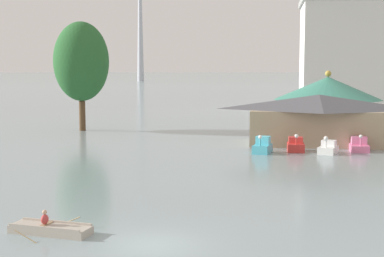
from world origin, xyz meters
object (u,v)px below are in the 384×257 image
(rowboat_with_rower, at_px, (50,229))
(pedal_boat_red, at_px, (296,145))
(pedal_boat_pink, at_px, (359,145))
(pedal_boat_cyan, at_px, (263,146))
(green_roof_pavilion, at_px, (327,102))
(boathouse, at_px, (319,118))
(pedal_boat_white, at_px, (328,148))
(shoreline_tree_tall_left, at_px, (81,62))

(rowboat_with_rower, distance_m, pedal_boat_red, 30.96)
(pedal_boat_red, xyz_separation_m, pedal_boat_pink, (5.82, 0.92, -0.01))
(pedal_boat_cyan, xyz_separation_m, green_roof_pavilion, (7.10, 14.60, 3.24))
(boathouse, xyz_separation_m, green_roof_pavilion, (1.59, 7.82, 1.22))
(pedal_boat_cyan, relative_size, pedal_boat_white, 0.97)
(pedal_boat_cyan, height_order, shoreline_tree_tall_left, shoreline_tree_tall_left)
(pedal_boat_red, distance_m, green_roof_pavilion, 14.07)
(pedal_boat_cyan, distance_m, shoreline_tree_tall_left, 28.33)
(pedal_boat_red, bearing_deg, green_roof_pavilion, 161.77)
(pedal_boat_white, bearing_deg, green_roof_pavilion, -166.16)
(pedal_boat_cyan, bearing_deg, pedal_boat_pink, 118.22)
(shoreline_tree_tall_left, bearing_deg, pedal_boat_white, -29.01)
(boathouse, relative_size, green_roof_pavilion, 1.22)
(pedal_boat_red, bearing_deg, boathouse, 153.72)
(pedal_boat_cyan, distance_m, pedal_boat_white, 5.86)
(green_roof_pavilion, relative_size, shoreline_tree_tall_left, 0.91)
(pedal_boat_red, distance_m, pedal_boat_white, 3.03)
(pedal_boat_white, relative_size, boathouse, 0.17)
(pedal_boat_pink, xyz_separation_m, green_roof_pavilion, (-1.74, 12.14, 3.32))
(pedal_boat_pink, bearing_deg, green_roof_pavilion, -169.73)
(green_roof_pavilion, bearing_deg, pedal_boat_pink, -81.85)
(pedal_boat_cyan, distance_m, pedal_boat_red, 3.39)
(pedal_boat_pink, bearing_deg, pedal_boat_cyan, -72.31)
(pedal_boat_pink, distance_m, green_roof_pavilion, 12.70)
(pedal_boat_pink, relative_size, boathouse, 0.18)
(pedal_boat_cyan, xyz_separation_m, pedal_boat_white, (5.84, 0.43, -0.11))
(rowboat_with_rower, xyz_separation_m, pedal_boat_cyan, (9.50, 26.77, 0.38))
(pedal_boat_white, distance_m, boathouse, 6.71)
(pedal_boat_cyan, height_order, pedal_boat_white, pedal_boat_cyan)
(shoreline_tree_tall_left, bearing_deg, pedal_boat_cyan, -35.77)
(rowboat_with_rower, height_order, boathouse, boathouse)
(pedal_boat_cyan, distance_m, pedal_boat_pink, 9.17)
(pedal_boat_white, relative_size, shoreline_tree_tall_left, 0.19)
(pedal_boat_cyan, bearing_deg, green_roof_pavilion, 166.72)
(pedal_boat_cyan, height_order, green_roof_pavilion, green_roof_pavilion)
(boathouse, bearing_deg, pedal_boat_white, -87.02)
(pedal_boat_pink, xyz_separation_m, boathouse, (-3.33, 4.32, 2.10))
(rowboat_with_rower, height_order, pedal_boat_white, pedal_boat_white)
(pedal_boat_red, bearing_deg, pedal_boat_pink, 98.12)
(pedal_boat_red, bearing_deg, rowboat_with_rower, -24.73)
(rowboat_with_rower, bearing_deg, shoreline_tree_tall_left, 116.71)
(pedal_boat_pink, bearing_deg, rowboat_with_rower, -29.98)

